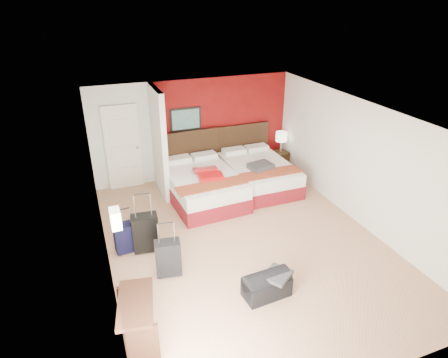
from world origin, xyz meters
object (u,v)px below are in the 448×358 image
nightstand (280,160)px  suitcase_charcoal (168,259)px  suitcase_navy (126,239)px  bed_left (203,187)px  bed_right (258,175)px  red_suitcase_open (208,173)px  table_lamp (281,142)px  duffel_bag (267,286)px  suitcase_black (146,234)px  desk (138,323)px

nightstand → suitcase_charcoal: 5.02m
suitcase_navy → bed_left: bearing=31.2°
bed_right → suitcase_charcoal: 3.77m
suitcase_navy → red_suitcase_open: bearing=27.9°
red_suitcase_open → table_lamp: table_lamp is taller
bed_right → duffel_bag: size_ratio=2.82×
suitcase_charcoal → duffel_bag: (1.32, -1.05, -0.13)m
suitcase_black → suitcase_navy: (-0.35, 0.08, -0.07)m
suitcase_navy → suitcase_charcoal: bearing=-63.0°
suitcase_navy → desk: 2.20m
bed_right → suitcase_navy: bed_right is taller
red_suitcase_open → table_lamp: (2.38, 0.99, 0.08)m
suitcase_charcoal → duffel_bag: 1.69m
bed_right → nightstand: (1.00, 0.75, -0.06)m
bed_right → table_lamp: table_lamp is taller
bed_left → suitcase_black: size_ratio=3.04×
nightstand → desk: 6.41m
red_suitcase_open → table_lamp: bearing=30.9°
desk → bed_left: bearing=70.8°
bed_left → desk: 4.17m
bed_right → table_lamp: (1.00, 0.75, 0.46)m
suitcase_charcoal → desk: desk is taller
suitcase_charcoal → table_lamp: bearing=48.3°
table_lamp → desk: (-4.56, -4.51, -0.40)m
table_lamp → suitcase_navy: table_lamp is taller
bed_right → desk: desk is taller
suitcase_navy → desk: size_ratio=0.62×
bed_left → table_lamp: table_lamp is taller
red_suitcase_open → nightstand: (2.38, 0.99, -0.44)m
bed_right → desk: bearing=-133.8°
bed_right → red_suitcase_open: red_suitcase_open is taller
red_suitcase_open → desk: desk is taller
suitcase_navy → bed_right: bearing=19.5°
red_suitcase_open → desk: 4.15m
bed_right → nightstand: size_ratio=4.09×
suitcase_charcoal → bed_right: bearing=49.3°
suitcase_navy → duffel_bag: size_ratio=0.77×
red_suitcase_open → duffel_bag: 3.33m
suitcase_charcoal → suitcase_navy: 1.08m
bed_left → table_lamp: bearing=16.3°
suitcase_navy → table_lamp: bearing=22.6°
red_suitcase_open → desk: bearing=-113.5°
suitcase_black → duffel_bag: size_ratio=0.97×
bed_left → suitcase_navy: size_ratio=3.84×
nightstand → suitcase_black: (-4.06, -2.40, 0.10)m
nightstand → table_lamp: table_lamp is taller
table_lamp → suitcase_charcoal: bearing=-139.9°
suitcase_charcoal → red_suitcase_open: bearing=65.1°
table_lamp → duffel_bag: 5.00m
nightstand → suitcase_navy: (-4.41, -2.32, 0.03)m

